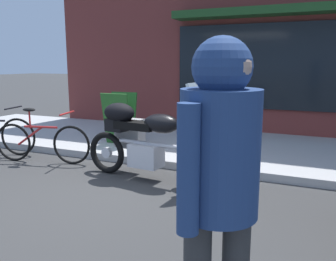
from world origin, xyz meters
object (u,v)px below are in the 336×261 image
parked_bicycle (41,142)px  pedestrian_walking (219,174)px  sandwich_board_sign (120,118)px  touring_motorcycle (142,138)px

parked_bicycle → pedestrian_walking: (3.81, -2.85, 0.75)m
sandwich_board_sign → touring_motorcycle: bearing=-48.7°
touring_motorcycle → parked_bicycle: 1.94m
touring_motorcycle → parked_bicycle: (-1.92, 0.08, -0.24)m
sandwich_board_sign → parked_bicycle: bearing=-118.8°
parked_bicycle → pedestrian_walking: pedestrian_walking is taller
parked_bicycle → sandwich_board_sign: size_ratio=1.72×
touring_motorcycle → sandwich_board_sign: bearing=131.3°
parked_bicycle → sandwich_board_sign: sandwich_board_sign is taller
parked_bicycle → sandwich_board_sign: (0.71, 1.30, 0.25)m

